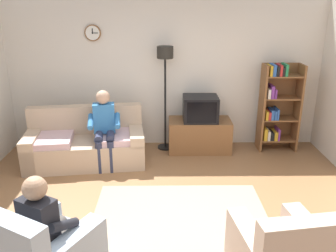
{
  "coord_description": "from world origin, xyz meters",
  "views": [
    {
      "loc": [
        -0.01,
        -3.72,
        2.57
      ],
      "look_at": [
        0.04,
        0.82,
        0.97
      ],
      "focal_mm": 37.98,
      "sensor_mm": 36.0,
      "label": 1
    }
  ],
  "objects_px": {
    "person_in_left_armchair": "(47,222)",
    "couch": "(86,145)",
    "person_on_couch": "(104,125)",
    "bookshelf": "(277,106)",
    "floor_lamp": "(165,70)",
    "tv_stand": "(199,135)",
    "tv": "(200,109)"
  },
  "relations": [
    {
      "from": "tv_stand",
      "to": "floor_lamp",
      "type": "relative_size",
      "value": 0.59
    },
    {
      "from": "person_on_couch",
      "to": "couch",
      "type": "bearing_deg",
      "value": 162.56
    },
    {
      "from": "couch",
      "to": "person_in_left_armchair",
      "type": "relative_size",
      "value": 1.78
    },
    {
      "from": "tv_stand",
      "to": "person_on_couch",
      "type": "height_order",
      "value": "person_on_couch"
    },
    {
      "from": "tv",
      "to": "bookshelf",
      "type": "distance_m",
      "value": 1.37
    },
    {
      "from": "couch",
      "to": "person_on_couch",
      "type": "height_order",
      "value": "person_on_couch"
    },
    {
      "from": "tv_stand",
      "to": "person_in_left_armchair",
      "type": "relative_size",
      "value": 0.98
    },
    {
      "from": "tv",
      "to": "floor_lamp",
      "type": "xyz_separation_m",
      "value": [
        -0.61,
        0.12,
        0.66
      ]
    },
    {
      "from": "tv_stand",
      "to": "person_in_left_armchair",
      "type": "distance_m",
      "value": 3.58
    },
    {
      "from": "tv_stand",
      "to": "person_in_left_armchair",
      "type": "xyz_separation_m",
      "value": [
        -1.74,
        -3.11,
        0.32
      ]
    },
    {
      "from": "bookshelf",
      "to": "person_on_couch",
      "type": "xyz_separation_m",
      "value": [
        -2.96,
        -0.67,
        -0.11
      ]
    },
    {
      "from": "bookshelf",
      "to": "person_on_couch",
      "type": "distance_m",
      "value": 3.03
    },
    {
      "from": "tv_stand",
      "to": "bookshelf",
      "type": "height_order",
      "value": "bookshelf"
    },
    {
      "from": "tv_stand",
      "to": "tv",
      "type": "xyz_separation_m",
      "value": [
        -0.0,
        -0.02,
        0.51
      ]
    },
    {
      "from": "tv",
      "to": "floor_lamp",
      "type": "bearing_deg",
      "value": 168.64
    },
    {
      "from": "tv_stand",
      "to": "person_on_couch",
      "type": "xyz_separation_m",
      "value": [
        -1.59,
        -0.6,
        0.41
      ]
    },
    {
      "from": "floor_lamp",
      "to": "person_in_left_armchair",
      "type": "xyz_separation_m",
      "value": [
        -1.12,
        -3.21,
        -0.85
      ]
    },
    {
      "from": "person_on_couch",
      "to": "person_in_left_armchair",
      "type": "distance_m",
      "value": 2.51
    },
    {
      "from": "tv_stand",
      "to": "tv",
      "type": "bearing_deg",
      "value": -90.0
    },
    {
      "from": "tv_stand",
      "to": "person_in_left_armchair",
      "type": "height_order",
      "value": "person_in_left_armchair"
    },
    {
      "from": "couch",
      "to": "tv_stand",
      "type": "height_order",
      "value": "couch"
    },
    {
      "from": "couch",
      "to": "tv",
      "type": "bearing_deg",
      "value": 13.56
    },
    {
      "from": "couch",
      "to": "tv_stand",
      "type": "bearing_deg",
      "value": 14.24
    },
    {
      "from": "floor_lamp",
      "to": "bookshelf",
      "type": "bearing_deg",
      "value": -0.84
    },
    {
      "from": "bookshelf",
      "to": "person_on_couch",
      "type": "bearing_deg",
      "value": -167.2
    },
    {
      "from": "tv",
      "to": "person_on_couch",
      "type": "xyz_separation_m",
      "value": [
        -1.59,
        -0.58,
        -0.09
      ]
    },
    {
      "from": "person_on_couch",
      "to": "person_in_left_armchair",
      "type": "relative_size",
      "value": 1.11
    },
    {
      "from": "person_in_left_armchair",
      "to": "couch",
      "type": "bearing_deg",
      "value": 94.45
    },
    {
      "from": "tv_stand",
      "to": "tv",
      "type": "height_order",
      "value": "tv"
    },
    {
      "from": "couch",
      "to": "person_on_couch",
      "type": "distance_m",
      "value": 0.53
    },
    {
      "from": "floor_lamp",
      "to": "person_in_left_armchair",
      "type": "relative_size",
      "value": 1.65
    },
    {
      "from": "tv_stand",
      "to": "floor_lamp",
      "type": "xyz_separation_m",
      "value": [
        -0.61,
        0.1,
        1.16
      ]
    }
  ]
}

